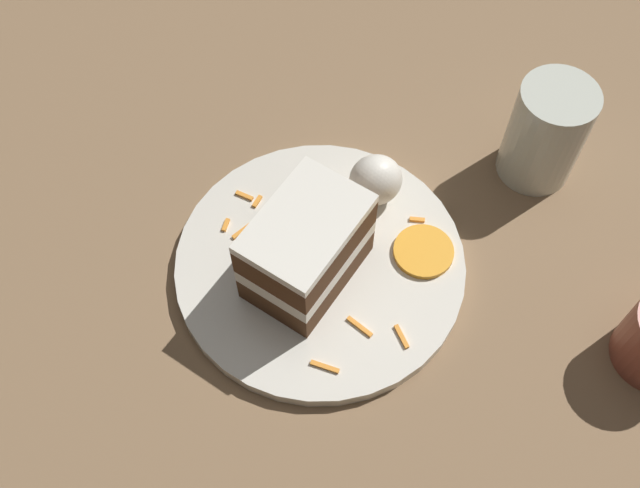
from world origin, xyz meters
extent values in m
plane|color=#38332D|center=(0.00, 0.00, 0.00)|extent=(6.00, 6.00, 0.00)
cube|color=#846647|center=(0.00, 0.00, 0.02)|extent=(0.95, 0.92, 0.04)
cylinder|color=silver|center=(0.00, 0.02, 0.04)|extent=(0.27, 0.27, 0.01)
cube|color=#4C2D19|center=(0.01, 0.03, 0.07)|extent=(0.13, 0.13, 0.03)
cube|color=white|center=(0.01, 0.03, 0.09)|extent=(0.13, 0.13, 0.02)
cube|color=#4C2D19|center=(0.01, 0.03, 0.12)|extent=(0.13, 0.13, 0.03)
cube|color=white|center=(0.01, 0.03, 0.14)|extent=(0.13, 0.13, 0.01)
ellipsoid|color=white|center=(-0.06, -0.04, 0.08)|extent=(0.05, 0.05, 0.05)
cylinder|color=orange|center=(-0.10, 0.02, 0.05)|extent=(0.06, 0.06, 0.01)
cube|color=orange|center=(-0.05, -0.01, 0.05)|extent=(0.01, 0.02, 0.00)
cube|color=orange|center=(0.07, -0.06, 0.05)|extent=(0.02, 0.01, 0.00)
cube|color=orange|center=(-0.06, 0.11, 0.05)|extent=(0.01, 0.02, 0.00)
cube|color=orange|center=(0.05, -0.05, 0.05)|extent=(0.01, 0.01, 0.00)
cube|color=orange|center=(0.07, -0.02, 0.05)|extent=(0.02, 0.02, 0.00)
cube|color=orange|center=(0.08, -0.03, 0.05)|extent=(0.01, 0.01, 0.00)
cube|color=orange|center=(0.01, 0.13, 0.05)|extent=(0.02, 0.01, 0.00)
cube|color=orange|center=(-0.03, 0.09, 0.05)|extent=(0.02, 0.02, 0.00)
cube|color=orange|center=(-0.10, -0.01, 0.05)|extent=(0.02, 0.01, 0.00)
cylinder|color=beige|center=(-0.23, -0.07, 0.09)|extent=(0.07, 0.07, 0.11)
cylinder|color=silver|center=(-0.23, -0.07, 0.06)|extent=(0.07, 0.07, 0.04)
camera|label=1|loc=(0.04, 0.35, 0.66)|focal=42.00mm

